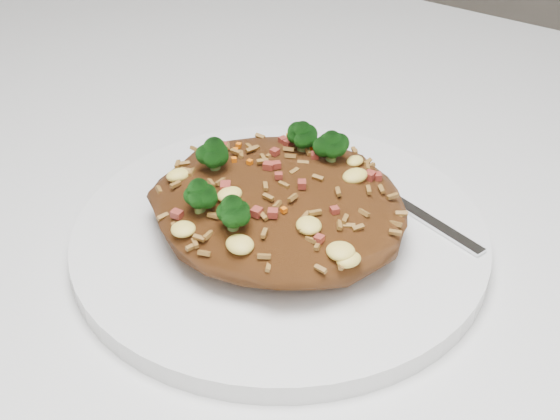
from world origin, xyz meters
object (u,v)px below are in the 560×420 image
(plate, at_px, (280,237))
(fried_rice, at_px, (279,195))
(dining_table, at_px, (224,251))
(fork, at_px, (398,201))

(plate, bearing_deg, fried_rice, -158.19)
(dining_table, distance_m, fried_rice, 0.18)
(dining_table, bearing_deg, plate, -32.18)
(plate, xyz_separation_m, fried_rice, (-0.00, -0.00, 0.03))
(dining_table, height_order, fried_rice, fried_rice)
(plate, xyz_separation_m, fork, (0.05, 0.07, 0.01))
(dining_table, bearing_deg, fork, 2.73)
(fork, bearing_deg, plate, -109.54)
(fried_rice, bearing_deg, fork, 52.80)
(plate, distance_m, fried_rice, 0.03)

